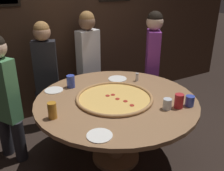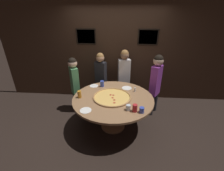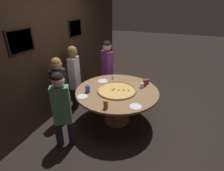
{
  "view_description": "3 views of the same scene",
  "coord_description": "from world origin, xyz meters",
  "px_view_note": "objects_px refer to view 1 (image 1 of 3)",
  "views": [
    {
      "loc": [
        -1.18,
        -1.94,
        1.86
      ],
      "look_at": [
        -0.05,
        -0.01,
        0.9
      ],
      "focal_mm": 40.0,
      "sensor_mm": 36.0,
      "label": 1
    },
    {
      "loc": [
        0.17,
        -2.64,
        2.26
      ],
      "look_at": [
        -0.03,
        0.08,
        0.97
      ],
      "focal_mm": 24.0,
      "sensor_mm": 36.0,
      "label": 2
    },
    {
      "loc": [
        -2.89,
        -1.05,
        2.33
      ],
      "look_at": [
        -0.11,
        0.07,
        0.88
      ],
      "focal_mm": 28.0,
      "sensor_mm": 36.0,
      "label": 3
    }
  ],
  "objects_px": {
    "dining_table": "(116,109)",
    "diner_side_right": "(46,70)",
    "giant_pizza": "(115,98)",
    "diner_side_left": "(88,58)",
    "drink_cup_far_left": "(167,104)",
    "white_plate_beside_cup": "(117,79)",
    "drink_cup_by_shaker": "(71,81)",
    "white_plate_near_front": "(100,135)",
    "condiment_shaker": "(137,77)",
    "drink_cup_beside_pizza": "(52,110)",
    "white_plate_far_back": "(54,90)",
    "diner_centre_back": "(4,93)",
    "drink_cup_far_right": "(190,101)",
    "drink_cup_near_left": "(179,101)",
    "diner_far_left": "(152,59)"
  },
  "relations": [
    {
      "from": "drink_cup_far_left",
      "to": "drink_cup_far_right",
      "type": "bearing_deg",
      "value": -14.67
    },
    {
      "from": "dining_table",
      "to": "diner_side_right",
      "type": "xyz_separation_m",
      "value": [
        -0.4,
        1.07,
        0.18
      ]
    },
    {
      "from": "drink_cup_far_right",
      "to": "diner_centre_back",
      "type": "xyz_separation_m",
      "value": [
        -1.49,
        1.09,
        -0.0
      ]
    },
    {
      "from": "drink_cup_near_left",
      "to": "condiment_shaker",
      "type": "xyz_separation_m",
      "value": [
        0.05,
        0.74,
        -0.02
      ]
    },
    {
      "from": "drink_cup_beside_pizza",
      "to": "white_plate_far_back",
      "type": "relative_size",
      "value": 0.73
    },
    {
      "from": "giant_pizza",
      "to": "drink_cup_far_left",
      "type": "relative_size",
      "value": 7.61
    },
    {
      "from": "drink_cup_far_right",
      "to": "white_plate_beside_cup",
      "type": "distance_m",
      "value": 0.96
    },
    {
      "from": "drink_cup_far_left",
      "to": "condiment_shaker",
      "type": "distance_m",
      "value": 0.73
    },
    {
      "from": "giant_pizza",
      "to": "drink_cup_beside_pizza",
      "type": "distance_m",
      "value": 0.66
    },
    {
      "from": "condiment_shaker",
      "to": "diner_side_right",
      "type": "distance_m",
      "value": 1.17
    },
    {
      "from": "drink_cup_far_right",
      "to": "diner_side_right",
      "type": "distance_m",
      "value": 1.81
    },
    {
      "from": "white_plate_near_front",
      "to": "white_plate_far_back",
      "type": "relative_size",
      "value": 1.02
    },
    {
      "from": "condiment_shaker",
      "to": "drink_cup_by_shaker",
      "type": "bearing_deg",
      "value": 163.67
    },
    {
      "from": "drink_cup_far_left",
      "to": "diner_centre_back",
      "type": "relative_size",
      "value": 0.07
    },
    {
      "from": "giant_pizza",
      "to": "white_plate_beside_cup",
      "type": "relative_size",
      "value": 3.5
    },
    {
      "from": "drink_cup_beside_pizza",
      "to": "diner_centre_back",
      "type": "distance_m",
      "value": 0.72
    },
    {
      "from": "drink_cup_by_shaker",
      "to": "dining_table",
      "type": "bearing_deg",
      "value": -60.0
    },
    {
      "from": "drink_cup_far_right",
      "to": "diner_far_left",
      "type": "bearing_deg",
      "value": 68.62
    },
    {
      "from": "white_plate_near_front",
      "to": "condiment_shaker",
      "type": "distance_m",
      "value": 1.2
    },
    {
      "from": "dining_table",
      "to": "white_plate_beside_cup",
      "type": "bearing_deg",
      "value": 57.3
    },
    {
      "from": "drink_cup_near_left",
      "to": "diner_far_left",
      "type": "height_order",
      "value": "diner_far_left"
    },
    {
      "from": "white_plate_beside_cup",
      "to": "diner_side_left",
      "type": "relative_size",
      "value": 0.15
    },
    {
      "from": "white_plate_near_front",
      "to": "drink_cup_by_shaker",
      "type": "bearing_deg",
      "value": 80.77
    },
    {
      "from": "dining_table",
      "to": "condiment_shaker",
      "type": "bearing_deg",
      "value": 31.62
    },
    {
      "from": "giant_pizza",
      "to": "diner_far_left",
      "type": "xyz_separation_m",
      "value": [
        0.98,
        0.63,
        0.09
      ]
    },
    {
      "from": "giant_pizza",
      "to": "diner_side_left",
      "type": "distance_m",
      "value": 1.15
    },
    {
      "from": "drink_cup_near_left",
      "to": "dining_table",
      "type": "bearing_deg",
      "value": 131.36
    },
    {
      "from": "drink_cup_far_right",
      "to": "diner_side_left",
      "type": "bearing_deg",
      "value": 100.61
    },
    {
      "from": "giant_pizza",
      "to": "white_plate_near_front",
      "type": "distance_m",
      "value": 0.66
    },
    {
      "from": "giant_pizza",
      "to": "diner_side_left",
      "type": "xyz_separation_m",
      "value": [
        0.24,
        1.13,
        0.08
      ]
    },
    {
      "from": "diner_side_right",
      "to": "diner_side_left",
      "type": "distance_m",
      "value": 0.62
    },
    {
      "from": "dining_table",
      "to": "drink_cup_by_shaker",
      "type": "height_order",
      "value": "drink_cup_by_shaker"
    },
    {
      "from": "drink_cup_far_left",
      "to": "drink_cup_beside_pizza",
      "type": "height_order",
      "value": "drink_cup_beside_pizza"
    },
    {
      "from": "giant_pizza",
      "to": "white_plate_near_front",
      "type": "height_order",
      "value": "giant_pizza"
    },
    {
      "from": "white_plate_near_front",
      "to": "diner_centre_back",
      "type": "distance_m",
      "value": 1.22
    },
    {
      "from": "drink_cup_by_shaker",
      "to": "white_plate_beside_cup",
      "type": "relative_size",
      "value": 0.62
    },
    {
      "from": "drink_cup_far_left",
      "to": "white_plate_beside_cup",
      "type": "bearing_deg",
      "value": 90.57
    },
    {
      "from": "diner_side_left",
      "to": "diner_centre_back",
      "type": "bearing_deg",
      "value": 12.49
    },
    {
      "from": "drink_cup_far_right",
      "to": "white_plate_beside_cup",
      "type": "bearing_deg",
      "value": 104.22
    },
    {
      "from": "diner_centre_back",
      "to": "diner_side_right",
      "type": "bearing_deg",
      "value": -82.29
    },
    {
      "from": "drink_cup_near_left",
      "to": "drink_cup_by_shaker",
      "type": "bearing_deg",
      "value": 125.86
    },
    {
      "from": "white_plate_beside_cup",
      "to": "diner_side_right",
      "type": "xyz_separation_m",
      "value": [
        -0.69,
        0.63,
        0.05
      ]
    },
    {
      "from": "giant_pizza",
      "to": "diner_centre_back",
      "type": "height_order",
      "value": "diner_centre_back"
    },
    {
      "from": "white_plate_beside_cup",
      "to": "white_plate_far_back",
      "type": "bearing_deg",
      "value": 175.6
    },
    {
      "from": "white_plate_near_front",
      "to": "dining_table",
      "type": "bearing_deg",
      "value": 47.9
    },
    {
      "from": "drink_cup_beside_pizza",
      "to": "white_plate_beside_cup",
      "type": "relative_size",
      "value": 0.66
    },
    {
      "from": "drink_cup_beside_pizza",
      "to": "white_plate_near_front",
      "type": "height_order",
      "value": "drink_cup_beside_pizza"
    },
    {
      "from": "white_plate_beside_cup",
      "to": "dining_table",
      "type": "bearing_deg",
      "value": -122.7
    },
    {
      "from": "drink_cup_far_left",
      "to": "drink_cup_near_left",
      "type": "distance_m",
      "value": 0.12
    },
    {
      "from": "white_plate_beside_cup",
      "to": "drink_cup_far_left",
      "type": "bearing_deg",
      "value": -89.43
    }
  ]
}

